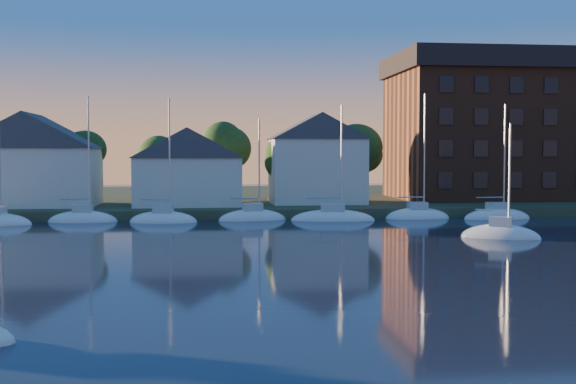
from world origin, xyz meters
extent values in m
cube|color=#353E24|center=(0.00, 75.00, 0.00)|extent=(160.00, 50.00, 2.00)
cube|color=brown|center=(0.00, 52.00, 0.00)|extent=(120.00, 3.00, 1.00)
cube|color=white|center=(-22.00, 58.00, 4.00)|extent=(13.00, 9.00, 6.00)
cube|color=white|center=(-6.00, 57.00, 3.50)|extent=(11.00, 8.00, 5.00)
cube|color=white|center=(8.00, 59.00, 4.50)|extent=(10.00, 8.00, 7.00)
cube|color=brown|center=(34.00, 65.00, 8.50)|extent=(30.00, 16.00, 15.00)
cube|color=black|center=(34.00, 65.00, 17.20)|extent=(31.00, 17.00, 2.40)
cylinder|color=#342017|center=(-26.00, 63.00, 2.75)|extent=(0.50, 0.50, 3.50)
sphere|color=#1C3613|center=(-26.00, 63.00, 7.20)|extent=(5.40, 5.40, 5.40)
cylinder|color=#342017|center=(-18.00, 63.00, 2.75)|extent=(0.50, 0.50, 3.50)
sphere|color=#1C3613|center=(-18.00, 63.00, 7.20)|extent=(5.40, 5.40, 5.40)
cylinder|color=#342017|center=(-10.00, 63.00, 2.75)|extent=(0.50, 0.50, 3.50)
sphere|color=#1C3613|center=(-10.00, 63.00, 7.20)|extent=(5.40, 5.40, 5.40)
cylinder|color=#342017|center=(-2.00, 63.00, 2.75)|extent=(0.50, 0.50, 3.50)
sphere|color=#1C3613|center=(-2.00, 63.00, 7.20)|extent=(5.40, 5.40, 5.40)
cylinder|color=#342017|center=(6.00, 63.00, 2.75)|extent=(0.50, 0.50, 3.50)
sphere|color=#1C3613|center=(6.00, 63.00, 7.20)|extent=(5.40, 5.40, 5.40)
cylinder|color=#342017|center=(14.00, 63.00, 2.75)|extent=(0.50, 0.50, 3.50)
sphere|color=#1C3613|center=(14.00, 63.00, 7.20)|extent=(5.40, 5.40, 5.40)
cylinder|color=#342017|center=(22.00, 63.00, 2.75)|extent=(0.50, 0.50, 3.50)
sphere|color=#1C3613|center=(22.00, 63.00, 7.20)|extent=(5.40, 5.40, 5.40)
cylinder|color=#342017|center=(30.00, 63.00, 2.75)|extent=(0.50, 0.50, 3.50)
sphere|color=#1C3613|center=(30.00, 63.00, 7.20)|extent=(5.40, 5.40, 5.40)
cylinder|color=#342017|center=(38.00, 63.00, 2.75)|extent=(0.50, 0.50, 3.50)
sphere|color=#1C3613|center=(38.00, 63.00, 7.20)|extent=(5.40, 5.40, 5.40)
ellipsoid|color=white|center=(-16.00, 49.00, 0.00)|extent=(7.50, 2.40, 2.20)
cube|color=silver|center=(-16.00, 49.00, 1.30)|extent=(2.10, 1.32, 0.70)
cylinder|color=#A5A8AD|center=(-15.25, 49.00, 5.95)|extent=(0.16, 0.16, 10.00)
cylinder|color=#A5A8AD|center=(-16.82, 49.00, 2.15)|extent=(3.15, 0.12, 0.12)
ellipsoid|color=white|center=(-8.00, 49.00, 0.00)|extent=(7.50, 2.40, 2.20)
cube|color=silver|center=(-8.00, 49.00, 1.30)|extent=(2.10, 1.32, 0.70)
cylinder|color=#A5A8AD|center=(-7.25, 49.00, 5.95)|extent=(0.16, 0.16, 10.00)
cylinder|color=#A5A8AD|center=(-8.82, 49.00, 2.15)|extent=(3.15, 0.12, 0.12)
ellipsoid|color=white|center=(0.00, 49.00, 0.00)|extent=(7.50, 2.40, 2.20)
cube|color=silver|center=(0.00, 49.00, 1.30)|extent=(2.10, 1.32, 0.70)
cylinder|color=#A5A8AD|center=(0.75, 49.00, 5.95)|extent=(0.16, 0.16, 10.00)
cylinder|color=#A5A8AD|center=(-0.82, 49.00, 2.15)|extent=(3.15, 0.12, 0.12)
ellipsoid|color=white|center=(8.00, 49.00, 0.00)|extent=(7.50, 2.40, 2.20)
cube|color=silver|center=(8.00, 49.00, 1.30)|extent=(2.10, 1.32, 0.70)
cylinder|color=#A5A8AD|center=(8.75, 49.00, 5.95)|extent=(0.16, 0.16, 10.00)
cylinder|color=#A5A8AD|center=(7.17, 49.00, 2.15)|extent=(3.15, 0.12, 0.12)
ellipsoid|color=white|center=(16.00, 49.00, 0.00)|extent=(7.50, 2.40, 2.20)
cube|color=silver|center=(16.00, 49.00, 1.30)|extent=(2.10, 1.32, 0.70)
cylinder|color=#A5A8AD|center=(16.75, 49.00, 5.95)|extent=(0.16, 0.16, 10.00)
cylinder|color=#A5A8AD|center=(15.18, 49.00, 2.15)|extent=(3.15, 0.12, 0.12)
ellipsoid|color=white|center=(24.00, 49.00, 0.00)|extent=(7.50, 2.40, 2.20)
cube|color=silver|center=(24.00, 49.00, 1.30)|extent=(2.10, 1.32, 0.70)
cylinder|color=#A5A8AD|center=(24.75, 49.00, 5.95)|extent=(0.16, 0.16, 10.00)
cylinder|color=#A5A8AD|center=(23.18, 49.00, 2.15)|extent=(3.15, 0.12, 0.12)
ellipsoid|color=white|center=(18.21, 33.10, 0.00)|extent=(6.24, 4.54, 2.20)
cube|color=silver|center=(18.21, 33.10, 1.30)|extent=(2.00, 1.76, 0.70)
cylinder|color=#A5A8AD|center=(18.74, 32.83, 4.86)|extent=(0.16, 0.16, 7.82)
cylinder|color=#A5A8AD|center=(17.63, 33.40, 2.15)|extent=(2.29, 1.26, 0.12)
camera|label=1|loc=(-4.34, -19.59, 6.57)|focal=45.00mm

